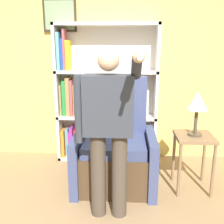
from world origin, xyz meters
TOP-DOWN VIEW (x-y plane):
  - wall_back at (-0.00, 2.03)m, footprint 8.00×0.11m
  - bookcase at (0.04, 1.87)m, footprint 1.44×0.28m
  - armchair at (0.34, 1.15)m, footprint 0.96×0.80m
  - person_standing at (0.30, 0.50)m, footprint 0.61×0.78m
  - side_table at (1.25, 1.05)m, footprint 0.42×0.42m
  - table_lamp at (1.25, 1.05)m, footprint 0.24×0.24m

SIDE VIEW (x-z plane):
  - armchair at x=0.34m, z-range -0.24..1.05m
  - side_table at x=1.25m, z-range 0.20..0.88m
  - person_standing at x=0.30m, z-range 0.13..1.77m
  - bookcase at x=0.04m, z-range -0.02..1.93m
  - table_lamp at x=1.25m, z-range 0.80..1.30m
  - wall_back at x=0.00m, z-range 0.00..2.80m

